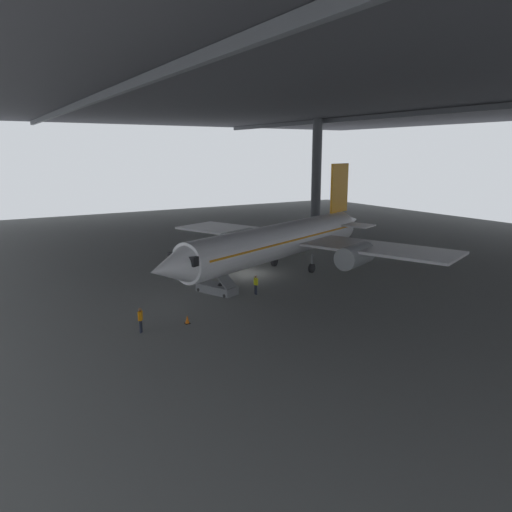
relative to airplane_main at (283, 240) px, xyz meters
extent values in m
plane|color=slate|center=(-1.40, -3.19, -3.25)|extent=(110.00, 110.00, 0.00)
cylinder|color=#4C4F54|center=(-27.76, 25.66, 5.29)|extent=(1.64, 1.64, 17.07)
cube|color=#38383D|center=(-1.40, 10.56, 14.42)|extent=(121.00, 99.00, 1.20)
cube|color=#4C4F54|center=(-1.40, -14.19, 13.42)|extent=(115.50, 0.50, 0.70)
cube|color=#4C4F54|center=(-1.40, 27.06, 13.42)|extent=(115.50, 0.50, 0.70)
cylinder|color=white|center=(0.22, -0.57, 0.02)|extent=(12.10, 24.33, 3.33)
cone|color=white|center=(5.26, -13.53, 0.02)|extent=(4.49, 4.91, 3.26)
cube|color=black|center=(4.50, -11.57, 0.43)|extent=(3.48, 3.20, 0.73)
cone|color=white|center=(-4.82, 12.39, 0.35)|extent=(4.57, 5.99, 2.83)
cube|color=orange|center=(-4.06, 10.43, 4.40)|extent=(1.54, 3.47, 5.45)
cube|color=white|center=(-1.56, 10.43, 0.52)|extent=(4.94, 4.07, 0.16)
cube|color=white|center=(-5.90, 8.74, 0.52)|extent=(4.94, 4.07, 0.16)
cube|color=white|center=(6.80, 6.30, -0.32)|extent=(15.17, 10.69, 0.24)
cylinder|color=#9EA3A8|center=(5.90, 4.01, -0.90)|extent=(3.49, 4.78, 2.06)
cube|color=white|center=(-9.27, 0.05, -0.32)|extent=(15.17, 10.69, 0.24)
cylinder|color=#9EA3A8|center=(-7.06, -1.03, -0.90)|extent=(3.49, 4.78, 2.06)
cube|color=orange|center=(0.22, -0.57, 0.27)|extent=(11.50, 22.67, 0.16)
cylinder|color=#9EA3A8|center=(3.24, -8.33, -2.00)|extent=(0.20, 0.20, 1.15)
cylinder|color=black|center=(3.24, -8.33, -2.80)|extent=(0.61, 0.95, 0.90)
cylinder|color=#9EA3A8|center=(1.45, 2.51, -2.00)|extent=(0.20, 0.20, 1.15)
cylinder|color=black|center=(1.45, 2.51, -2.80)|extent=(0.61, 0.95, 0.90)
cylinder|color=#9EA3A8|center=(-2.77, 0.87, -2.00)|extent=(0.20, 0.20, 1.15)
cylinder|color=black|center=(-2.77, 0.87, -2.80)|extent=(0.61, 0.95, 0.90)
cube|color=slate|center=(2.89, -8.63, -2.90)|extent=(3.89, 2.70, 0.70)
cube|color=slate|center=(2.89, -8.63, -1.18)|extent=(3.58, 2.42, 2.82)
cube|color=slate|center=(1.37, -9.22, 0.18)|extent=(1.50, 1.61, 0.12)
cylinder|color=black|center=(1.59, -9.77, 0.68)|extent=(0.06, 0.06, 1.00)
cylinder|color=black|center=(1.15, -8.66, 0.68)|extent=(0.06, 0.06, 1.00)
cylinder|color=black|center=(1.77, -9.81, -3.10)|extent=(0.32, 0.22, 0.30)
cylinder|color=black|center=(1.27, -8.50, -3.10)|extent=(0.32, 0.22, 0.30)
cylinder|color=black|center=(4.51, -8.75, -3.10)|extent=(0.32, 0.22, 0.30)
cylinder|color=black|center=(4.00, -7.44, -3.10)|extent=(0.32, 0.22, 0.30)
cylinder|color=#232838|center=(8.72, -17.13, -2.82)|extent=(0.14, 0.14, 0.86)
cylinder|color=#232838|center=(8.58, -17.02, -2.82)|extent=(0.14, 0.14, 0.86)
cube|color=orange|center=(8.65, -17.08, -2.08)|extent=(0.42, 0.39, 0.61)
cylinder|color=orange|center=(8.83, -17.21, -2.05)|extent=(0.09, 0.09, 0.58)
cylinder|color=orange|center=(8.46, -16.94, -2.05)|extent=(0.09, 0.09, 0.58)
sphere|color=brown|center=(8.65, -17.08, -1.65)|extent=(0.23, 0.23, 0.23)
cylinder|color=#232838|center=(4.96, -6.08, -2.84)|extent=(0.14, 0.14, 0.82)
cylinder|color=#232838|center=(5.13, -6.08, -2.84)|extent=(0.14, 0.14, 0.82)
cube|color=yellow|center=(5.05, -6.08, -2.14)|extent=(0.36, 0.23, 0.58)
cylinder|color=yellow|center=(4.82, -6.08, -2.11)|extent=(0.09, 0.09, 0.55)
cylinder|color=yellow|center=(5.27, -6.09, -2.11)|extent=(0.09, 0.09, 0.55)
sphere|color=tan|center=(5.05, -6.08, -1.72)|extent=(0.22, 0.22, 0.22)
cube|color=black|center=(8.61, -13.78, -3.23)|extent=(0.36, 0.36, 0.04)
cone|color=orange|center=(8.61, -13.78, -2.93)|extent=(0.30, 0.30, 0.56)
camera|label=1|loc=(38.43, -26.17, 8.40)|focal=34.11mm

